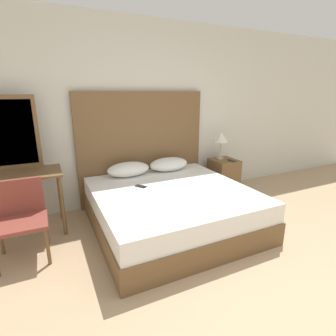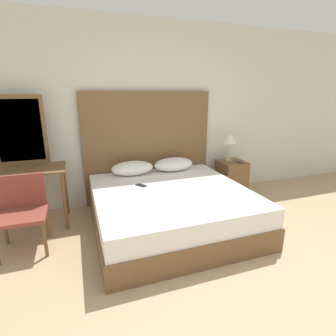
{
  "view_description": "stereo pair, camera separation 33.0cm",
  "coord_description": "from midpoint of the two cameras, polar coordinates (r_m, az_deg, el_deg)",
  "views": [
    {
      "loc": [
        -1.5,
        -1.04,
        1.68
      ],
      "look_at": [
        -0.13,
        1.82,
        0.76
      ],
      "focal_mm": 28.0,
      "sensor_mm": 36.0,
      "label": 1
    },
    {
      "loc": [
        -1.2,
        -1.17,
        1.68
      ],
      "look_at": [
        -0.13,
        1.82,
        0.76
      ],
      "focal_mm": 28.0,
      "sensor_mm": 36.0,
      "label": 2
    }
  ],
  "objects": [
    {
      "name": "ground_plane",
      "position": [
        2.42,
        25.33,
        -29.57
      ],
      "size": [
        16.0,
        16.0,
        0.0
      ],
      "primitive_type": "plane",
      "color": "tan"
    },
    {
      "name": "wall_back",
      "position": [
        4.13,
        -0.48,
        11.65
      ],
      "size": [
        10.0,
        0.06,
        2.7
      ],
      "color": "silver",
      "rests_on": "ground_plane"
    },
    {
      "name": "bed",
      "position": [
        3.39,
        3.37,
        -8.71
      ],
      "size": [
        1.89,
        1.93,
        0.51
      ],
      "color": "brown",
      "rests_on": "ground_plane"
    },
    {
      "name": "headboard",
      "position": [
        4.09,
        -1.89,
        4.45
      ],
      "size": [
        1.99,
        0.05,
        1.69
      ],
      "color": "brown",
      "rests_on": "ground_plane"
    },
    {
      "name": "pillow_left",
      "position": [
        3.83,
        -5.32,
        -0.07
      ],
      "size": [
        0.61,
        0.34,
        0.2
      ],
      "color": "white",
      "rests_on": "bed"
    },
    {
      "name": "pillow_right",
      "position": [
        4.03,
        3.57,
        0.79
      ],
      "size": [
        0.61,
        0.34,
        0.2
      ],
      "color": "white",
      "rests_on": "bed"
    },
    {
      "name": "phone_on_bed",
      "position": [
        3.41,
        -3.09,
        -3.83
      ],
      "size": [
        0.14,
        0.16,
        0.01
      ],
      "color": "black",
      "rests_on": "bed"
    },
    {
      "name": "nightstand",
      "position": [
        4.54,
        15.61,
        -2.17
      ],
      "size": [
        0.41,
        0.43,
        0.59
      ],
      "color": "brown",
      "rests_on": "ground_plane"
    },
    {
      "name": "table_lamp",
      "position": [
        4.45,
        15.33,
        6.08
      ],
      "size": [
        0.24,
        0.24,
        0.45
      ],
      "color": "tan",
      "rests_on": "nightstand"
    },
    {
      "name": "phone_on_nightstand",
      "position": [
        4.41,
        17.34,
        1.18
      ],
      "size": [
        0.07,
        0.15,
        0.01
      ],
      "color": "black",
      "rests_on": "nightstand"
    },
    {
      "name": "vanity_desk",
      "position": [
        3.61,
        -26.75,
        -2.25
      ],
      "size": [
        0.99,
        0.55,
        0.77
      ],
      "color": "brown",
      "rests_on": "ground_plane"
    },
    {
      "name": "vanity_mirror",
      "position": [
        3.73,
        -27.44,
        7.22
      ],
      "size": [
        0.62,
        0.03,
        0.88
      ],
      "color": "brown",
      "rests_on": "vanity_desk"
    },
    {
      "name": "chair",
      "position": [
        3.2,
        -26.71,
        -7.82
      ],
      "size": [
        0.51,
        0.47,
        0.81
      ],
      "color": "brown",
      "rests_on": "ground_plane"
    }
  ]
}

